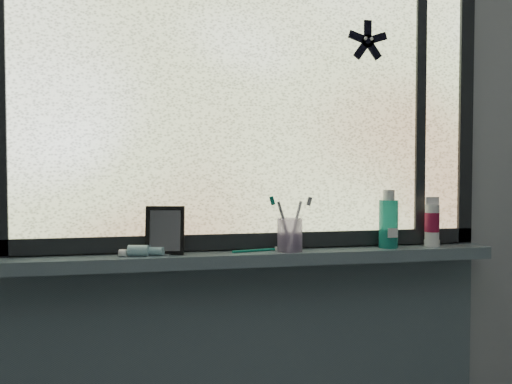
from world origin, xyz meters
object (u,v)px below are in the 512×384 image
object	(u,v)px
vanity_mirror	(165,230)
cream_tube	(432,220)
mouthwash_bottle	(389,219)
toothbrush_cup	(290,235)

from	to	relation	value
vanity_mirror	cream_tube	world-z (taller)	same
vanity_mirror	mouthwash_bottle	distance (m)	0.75
toothbrush_cup	cream_tube	world-z (taller)	cream_tube
vanity_mirror	toothbrush_cup	bearing A→B (deg)	10.41
toothbrush_cup	mouthwash_bottle	bearing A→B (deg)	1.56
vanity_mirror	toothbrush_cup	xyz separation A→B (m)	(0.40, -0.02, -0.02)
vanity_mirror	toothbrush_cup	distance (m)	0.40
vanity_mirror	cream_tube	size ratio (longest dim) A/B	1.24
vanity_mirror	mouthwash_bottle	bearing A→B (deg)	12.50
toothbrush_cup	cream_tube	distance (m)	0.51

